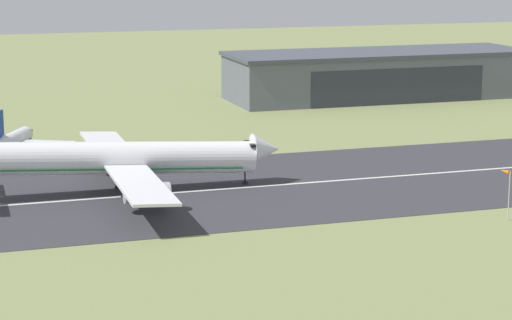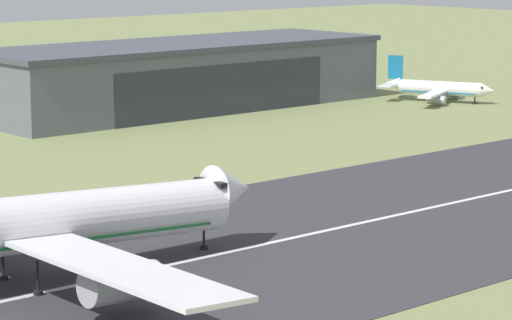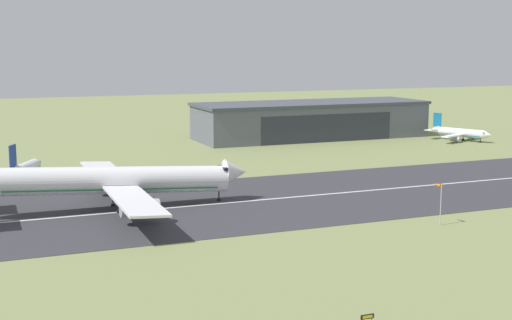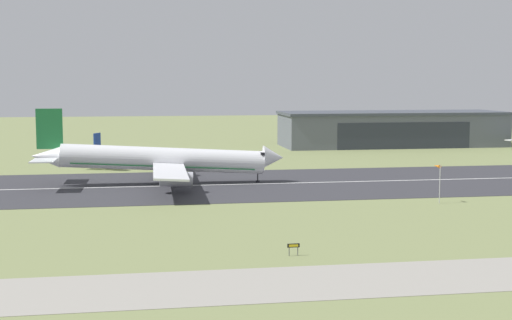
# 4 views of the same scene
# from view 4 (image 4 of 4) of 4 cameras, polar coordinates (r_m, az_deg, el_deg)

# --- Properties ---
(ground_plane) EXTENTS (705.99, 705.99, 0.00)m
(ground_plane) POSITION_cam_4_polar(r_m,az_deg,el_deg) (107.07, 5.38, -5.54)
(ground_plane) COLOR #7A8451
(runway_strip) EXTENTS (465.99, 46.58, 0.06)m
(runway_strip) POSITION_cam_4_polar(r_m,az_deg,el_deg) (153.02, 0.88, -1.91)
(runway_strip) COLOR #333338
(runway_strip) RESTS_ON ground_plane
(runway_centreline) EXTENTS (419.39, 0.70, 0.01)m
(runway_centreline) POSITION_cam_4_polar(r_m,az_deg,el_deg) (153.01, 0.88, -1.90)
(runway_centreline) COLOR silver
(runway_centreline) RESTS_ON runway_strip
(taxiway_road) EXTENTS (349.49, 13.36, 0.05)m
(taxiway_road) POSITION_cam_4_polar(r_m,az_deg,el_deg) (81.81, 10.25, -9.33)
(taxiway_road) COLOR gray
(taxiway_road) RESTS_ON ground_plane
(hangar_building) EXTENTS (75.78, 24.43, 11.69)m
(hangar_building) POSITION_cam_4_polar(r_m,az_deg,el_deg) (246.55, 10.83, 2.47)
(hangar_building) COLOR slate
(hangar_building) RESTS_ON ground_plane
(airplane_landing) EXTENTS (53.43, 53.83, 16.32)m
(airplane_landing) POSITION_cam_4_polar(r_m,az_deg,el_deg) (152.76, -7.51, 0.02)
(airplane_landing) COLOR white
(airplane_landing) RESTS_ON ground_plane
(airplane_parked_east) EXTENTS (20.64, 17.15, 9.17)m
(airplane_parked_east) POSITION_cam_4_polar(r_m,az_deg,el_deg) (186.29, -11.64, 0.34)
(airplane_parked_east) COLOR silver
(airplane_parked_east) RESTS_ON ground_plane
(windsock_pole) EXTENTS (0.85, 2.19, 6.96)m
(windsock_pole) POSITION_cam_4_polar(r_m,az_deg,el_deg) (132.85, 14.31, -0.70)
(windsock_pole) COLOR #B7B7BC
(windsock_pole) RESTS_ON ground_plane
(runway_sign) EXTENTS (1.58, 0.13, 1.58)m
(runway_sign) POSITION_cam_4_polar(r_m,az_deg,el_deg) (90.60, 3.02, -6.93)
(runway_sign) COLOR #4C4C51
(runway_sign) RESTS_ON ground_plane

